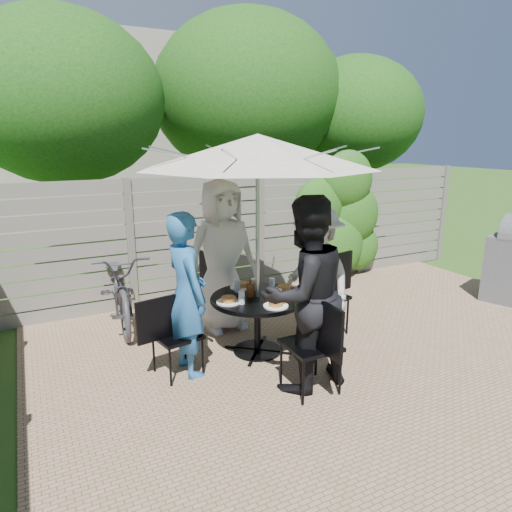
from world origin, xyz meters
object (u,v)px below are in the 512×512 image
chair_front (311,364)px  bicycle (119,286)px  person_front (304,295)px  glass_back (237,286)px  chair_back (218,304)px  plate_front (276,304)px  plate_left (229,300)px  glass_front (279,296)px  umbrella (258,152)px  glass_left (242,297)px  glass_right (272,284)px  plate_back (241,286)px  patio_table (257,314)px  chair_left (177,351)px  coffee_cup (255,285)px  chair_right (324,311)px  person_back (222,256)px  bbq_grill (508,262)px  syrup_jug (250,289)px  plate_right (284,289)px  person_left (187,295)px  person_right (317,273)px

chair_front → bicycle: size_ratio=0.51×
person_front → glass_back: size_ratio=13.39×
chair_back → plate_front: chair_back is taller
plate_left → glass_front: glass_front is taller
chair_back → plate_left: bearing=-26.1°
umbrella → glass_left: 1.51m
umbrella → glass_right: umbrella is taller
chair_front → plate_front: 0.73m
chair_back → plate_left: size_ratio=3.52×
umbrella → plate_left: size_ratio=10.24×
plate_back → patio_table: bearing=-85.4°
chair_left → coffee_cup: chair_left is taller
plate_back → plate_front: (0.06, -0.72, 0.00)m
chair_right → glass_front: bearing=9.3°
chair_back → bicycle: (-1.11, 0.63, 0.22)m
glass_back → glass_right: same height
glass_front → chair_front: bearing=-94.0°
umbrella → chair_back: size_ratio=2.91×
person_back → chair_right: (1.03, -0.75, -0.65)m
patio_table → bbq_grill: (4.07, -0.14, 0.13)m
patio_table → chair_left: bearing=-175.3°
patio_table → chair_right: 0.98m
person_back → patio_table: bearing=-90.0°
chair_back → glass_left: 1.20m
chair_front → glass_left: size_ratio=6.95×
plate_front → glass_right: 0.53m
person_front → syrup_jug: (-0.13, 0.87, -0.19)m
bicycle → glass_left: bearing=-56.8°
bicycle → bbq_grill: 5.54m
chair_right → glass_front: chair_right is taller
plate_back → glass_front: 0.63m
chair_right → glass_right: 0.84m
person_back → chair_right: person_back is taller
patio_table → plate_right: size_ratio=4.23×
chair_front → syrup_jug: bearing=8.7°
plate_front → person_front: bearing=-85.4°
chair_left → syrup_jug: size_ratio=5.47×
umbrella → glass_back: umbrella is taller
person_front → glass_back: 1.11m
person_left → glass_front: size_ratio=12.04×
plate_left → bbq_grill: (4.42, -0.11, -0.10)m
person_right → syrup_jug: person_right is taller
chair_back → glass_left: (-0.17, -1.09, 0.47)m
patio_table → chair_back: 0.98m
glass_front → person_front: bearing=-95.9°
chair_front → glass_back: chair_front is taller
person_left → glass_back: 0.78m
glass_right → syrup_jug: size_ratio=0.88×
patio_table → chair_right: (0.96, 0.08, -0.17)m
plate_front → glass_right: glass_right is taller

